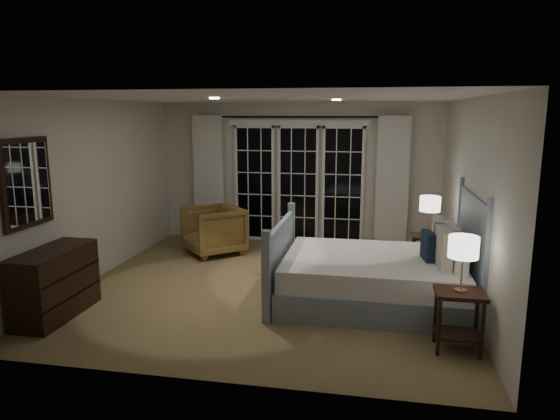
% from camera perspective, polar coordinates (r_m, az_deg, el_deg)
% --- Properties ---
extents(floor, '(5.00, 5.00, 0.00)m').
position_cam_1_polar(floor, '(6.87, -1.11, -8.68)').
color(floor, olive).
rests_on(floor, ground).
extents(ceiling, '(5.00, 5.00, 0.00)m').
position_cam_1_polar(ceiling, '(6.47, -1.20, 12.67)').
color(ceiling, silver).
rests_on(ceiling, wall_back).
extents(wall_left, '(0.02, 5.00, 2.50)m').
position_cam_1_polar(wall_left, '(7.47, -20.29, 2.14)').
color(wall_left, beige).
rests_on(wall_left, floor).
extents(wall_right, '(0.02, 5.00, 2.50)m').
position_cam_1_polar(wall_right, '(6.52, 20.89, 0.90)').
color(wall_right, beige).
rests_on(wall_right, floor).
extents(wall_back, '(5.00, 0.02, 2.50)m').
position_cam_1_polar(wall_back, '(8.99, 2.12, 4.21)').
color(wall_back, beige).
rests_on(wall_back, floor).
extents(wall_front, '(5.00, 0.02, 2.50)m').
position_cam_1_polar(wall_front, '(4.19, -8.19, -3.82)').
color(wall_front, beige).
rests_on(wall_front, floor).
extents(french_doors, '(2.50, 0.04, 2.20)m').
position_cam_1_polar(french_doors, '(8.97, 2.07, 3.17)').
color(french_doors, black).
rests_on(french_doors, wall_back).
extents(curtain_rod, '(3.50, 0.03, 0.03)m').
position_cam_1_polar(curtain_rod, '(8.83, 2.07, 10.60)').
color(curtain_rod, black).
rests_on(curtain_rod, wall_back).
extents(curtain_left, '(0.55, 0.10, 2.25)m').
position_cam_1_polar(curtain_left, '(9.27, -8.15, 3.70)').
color(curtain_left, silver).
rests_on(curtain_left, curtain_rod).
extents(curtain_right, '(0.55, 0.10, 2.25)m').
position_cam_1_polar(curtain_right, '(8.79, 12.71, 3.14)').
color(curtain_right, silver).
rests_on(curtain_right, curtain_rod).
extents(downlight_a, '(0.12, 0.12, 0.01)m').
position_cam_1_polar(downlight_a, '(6.95, 6.48, 12.40)').
color(downlight_a, white).
rests_on(downlight_a, ceiling).
extents(downlight_b, '(0.12, 0.12, 0.01)m').
position_cam_1_polar(downlight_b, '(6.23, -7.51, 12.55)').
color(downlight_b, white).
rests_on(downlight_b, ceiling).
extents(bed, '(2.36, 1.70, 1.38)m').
position_cam_1_polar(bed, '(6.31, 11.00, -7.39)').
color(bed, gray).
rests_on(bed, floor).
extents(nightstand_left, '(0.47, 0.38, 0.61)m').
position_cam_1_polar(nightstand_left, '(5.27, 19.76, -10.91)').
color(nightstand_left, black).
rests_on(nightstand_left, floor).
extents(nightstand_right, '(0.46, 0.37, 0.60)m').
position_cam_1_polar(nightstand_right, '(7.50, 16.50, -4.30)').
color(nightstand_right, black).
rests_on(nightstand_right, floor).
extents(lamp_left, '(0.28, 0.28, 0.55)m').
position_cam_1_polar(lamp_left, '(5.07, 20.24, -4.07)').
color(lamp_left, '#BE814C').
rests_on(lamp_left, nightstand_left).
extents(lamp_right, '(0.29, 0.29, 0.56)m').
position_cam_1_polar(lamp_right, '(7.36, 16.78, 0.62)').
color(lamp_right, '#BE814C').
rests_on(lamp_right, nightstand_right).
extents(armchair, '(1.22, 1.22, 0.80)m').
position_cam_1_polar(armchair, '(8.36, -7.61, -2.33)').
color(armchair, brown).
rests_on(armchair, floor).
extents(dresser, '(0.48, 1.12, 0.79)m').
position_cam_1_polar(dresser, '(6.34, -24.36, -7.61)').
color(dresser, black).
rests_on(dresser, floor).
extents(mirror, '(0.05, 0.85, 1.00)m').
position_cam_1_polar(mirror, '(6.23, -26.99, 2.77)').
color(mirror, black).
rests_on(mirror, wall_left).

